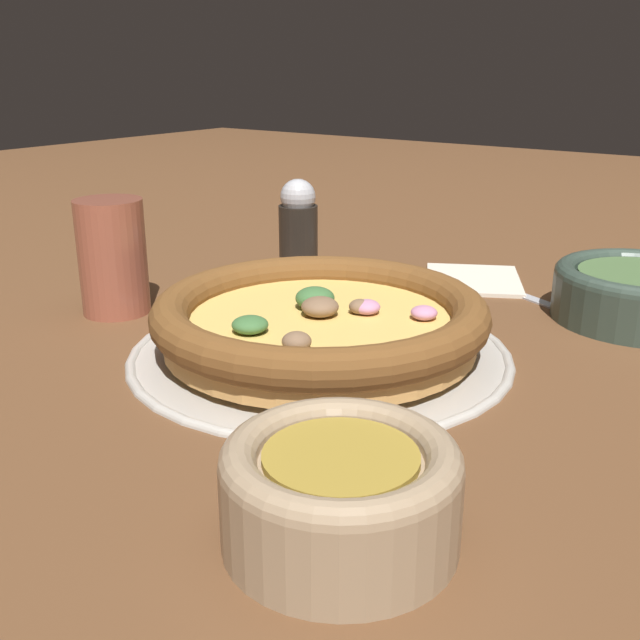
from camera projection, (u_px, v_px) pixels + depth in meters
name	position (u px, v px, depth m)	size (l,w,h in m)	color
ground_plane	(320.00, 354.00, 0.60)	(3.00, 3.00, 0.00)	brown
pizza_tray	(320.00, 350.00, 0.60)	(0.31, 0.31, 0.01)	#B7B2A8
pizza	(320.00, 319.00, 0.59)	(0.27, 0.27, 0.04)	tan
bowl_near	(341.00, 489.00, 0.36)	(0.12, 0.12, 0.05)	#9E8466
drinking_cup	(113.00, 257.00, 0.68)	(0.06, 0.06, 0.11)	brown
napkin	(473.00, 278.00, 0.79)	(0.14, 0.14, 0.01)	beige
fork	(492.00, 284.00, 0.78)	(0.09, 0.17, 0.00)	#B7B7BC
pepper_shaker	(298.00, 227.00, 0.81)	(0.04, 0.04, 0.10)	black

